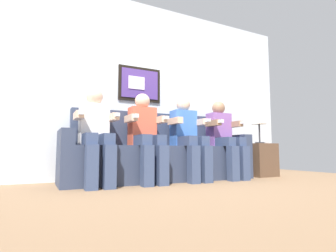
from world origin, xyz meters
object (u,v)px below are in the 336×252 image
at_px(couch, 162,157).
at_px(spare_remote_on_table, 267,143).
at_px(person_right_center, 188,134).
at_px(table_lamp, 259,120).
at_px(person_leftmost, 96,131).
at_px(person_rightmost, 224,135).
at_px(side_table_right, 260,160).
at_px(person_left_center, 146,133).

bearing_deg(couch, spare_remote_on_table, -6.56).
xyz_separation_m(couch, person_right_center, (0.30, -0.17, 0.29)).
relative_size(person_right_center, table_lamp, 2.41).
height_order(person_leftmost, spare_remote_on_table, person_leftmost).
bearing_deg(person_rightmost, person_right_center, 179.96).
bearing_deg(person_rightmost, couch, 169.30).
height_order(side_table_right, table_lamp, table_lamp).
height_order(person_leftmost, side_table_right, person_leftmost).
bearing_deg(spare_remote_on_table, person_rightmost, 178.21).
relative_size(person_leftmost, person_rightmost, 1.00).
height_order(person_rightmost, side_table_right, person_rightmost).
height_order(couch, spare_remote_on_table, couch).
relative_size(person_left_center, table_lamp, 2.41).
height_order(person_right_center, person_rightmost, same).
distance_m(table_lamp, spare_remote_on_table, 0.36).
xyz_separation_m(person_leftmost, spare_remote_on_table, (2.58, -0.02, -0.10)).
xyz_separation_m(person_leftmost, table_lamp, (2.48, 0.02, 0.25)).
bearing_deg(person_rightmost, table_lamp, 1.25).
xyz_separation_m(person_rightmost, side_table_right, (0.72, 0.06, -0.36)).
distance_m(person_rightmost, side_table_right, 0.81).
bearing_deg(table_lamp, person_leftmost, -179.65).
bearing_deg(spare_remote_on_table, person_right_center, 178.96).
bearing_deg(person_leftmost, table_lamp, 0.35).
distance_m(side_table_right, table_lamp, 0.61).
relative_size(person_leftmost, table_lamp, 2.41).
bearing_deg(table_lamp, side_table_right, 55.42).
distance_m(person_leftmost, person_left_center, 0.60).
relative_size(person_leftmost, person_left_center, 1.00).
distance_m(person_leftmost, person_rightmost, 1.79).
xyz_separation_m(person_leftmost, person_rightmost, (1.79, 0.00, 0.00)).
bearing_deg(person_left_center, person_leftmost, 180.00).
bearing_deg(spare_remote_on_table, couch, 173.44).
xyz_separation_m(couch, person_left_center, (-0.30, -0.17, 0.29)).
height_order(couch, person_rightmost, person_rightmost).
relative_size(person_left_center, person_right_center, 1.00).
relative_size(person_rightmost, spare_remote_on_table, 8.54).
relative_size(person_leftmost, person_right_center, 1.00).
distance_m(couch, table_lamp, 1.68).
bearing_deg(person_left_center, side_table_right, 1.84).
distance_m(person_leftmost, person_right_center, 1.19).
distance_m(couch, person_leftmost, 0.96).
bearing_deg(person_leftmost, person_rightmost, 0.00).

